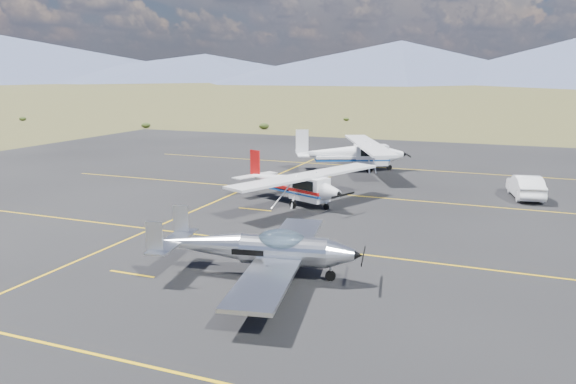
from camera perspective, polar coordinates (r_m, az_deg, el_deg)
The scene contains 6 objects.
ground at distance 23.55m, azimuth -4.50°, elevation -6.51°, with size 1600.00×1600.00×0.00m, color #383D1C.
apron at distance 29.73m, azimuth 1.46°, elevation -2.52°, with size 72.00×72.00×0.02m, color black.
aircraft_low_wing at distance 20.91m, azimuth -2.74°, elevation -5.79°, with size 7.56×10.43×2.25m.
aircraft_cessna at distance 32.61m, azimuth 0.55°, elevation 1.01°, with size 7.93×10.58×2.77m.
aircraft_plain at distance 43.76m, azimuth 6.51°, elevation 4.02°, with size 9.23×12.14×3.19m.
sedan at distance 36.93m, azimuth 22.99°, elevation 0.53°, with size 1.49×4.29×1.41m, color white.
Camera 1 is at (9.94, -19.99, 7.48)m, focal length 35.00 mm.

